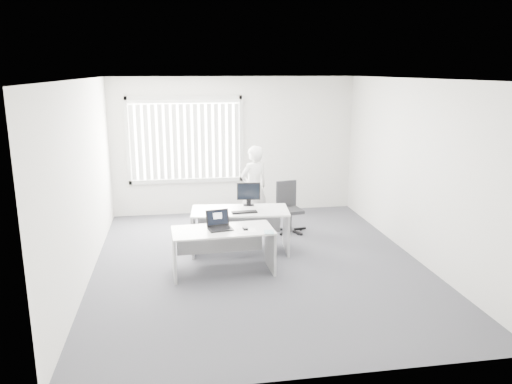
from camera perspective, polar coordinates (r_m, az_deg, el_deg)
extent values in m
plane|color=#505057|center=(7.82, 0.32, -8.18)|extent=(6.00, 6.00, 0.00)
cube|color=silver|center=(10.33, -2.48, 5.29)|extent=(5.00, 0.02, 2.80)
cube|color=silver|center=(4.59, 6.71, -5.74)|extent=(5.00, 0.02, 2.80)
cube|color=silver|center=(7.42, -19.07, 1.16)|extent=(0.02, 6.00, 2.80)
cube|color=silver|center=(8.20, 17.83, 2.41)|extent=(0.02, 6.00, 2.80)
cube|color=white|center=(7.25, 0.35, 12.80)|extent=(5.00, 6.00, 0.02)
cube|color=#BCBCB7|center=(10.20, -8.08, 5.91)|extent=(2.32, 0.06, 1.76)
cube|color=silver|center=(7.29, -3.82, -4.40)|extent=(1.49, 0.75, 0.03)
cube|color=#A0A0A3|center=(7.34, -9.34, -7.18)|extent=(0.06, 0.63, 0.64)
cube|color=#A0A0A3|center=(7.53, 1.63, -6.47)|extent=(0.06, 0.63, 0.64)
cube|color=silver|center=(8.11, -1.84, -2.15)|extent=(1.63, 0.88, 0.03)
cube|color=#A0A0A3|center=(8.23, -7.16, -4.62)|extent=(0.10, 0.68, 0.68)
cube|color=#A0A0A3|center=(8.28, 3.48, -4.42)|extent=(0.10, 0.68, 0.68)
cylinder|color=black|center=(9.30, 3.87, -4.34)|extent=(0.62, 0.62, 0.07)
cylinder|color=black|center=(9.25, 3.89, -3.35)|extent=(0.06, 0.06, 0.41)
cube|color=black|center=(9.19, 3.91, -2.14)|extent=(0.48, 0.48, 0.06)
cube|color=black|center=(9.28, 3.46, -0.17)|extent=(0.39, 0.13, 0.49)
imported|color=white|center=(9.31, -0.24, 0.51)|extent=(0.68, 0.59, 1.57)
cube|color=white|center=(7.23, -1.16, -4.41)|extent=(0.30, 0.21, 0.00)
cube|color=white|center=(7.15, 1.51, -4.58)|extent=(0.16, 0.21, 0.01)
cube|color=black|center=(7.94, -1.33, -2.31)|extent=(0.41, 0.15, 0.02)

